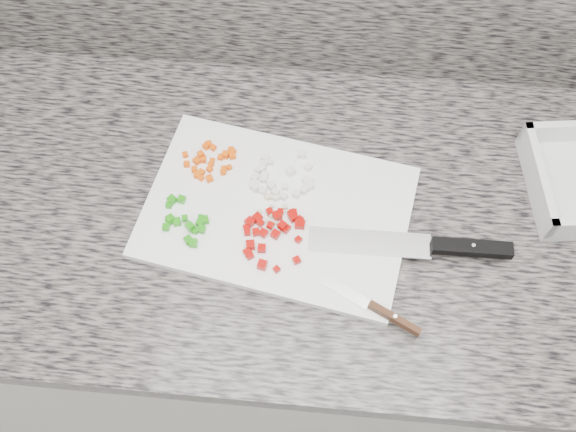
{
  "coord_description": "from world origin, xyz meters",
  "views": [
    {
      "loc": [
        -0.04,
        0.93,
        1.82
      ],
      "look_at": [
        -0.08,
        1.4,
        0.93
      ],
      "focal_mm": 40.0,
      "sensor_mm": 36.0,
      "label": 1
    }
  ],
  "objects": [
    {
      "name": "cabinet",
      "position": [
        0.0,
        1.44,
        0.43
      ],
      "size": [
        3.92,
        0.62,
        0.86
      ],
      "primitive_type": "cube",
      "color": "silver",
      "rests_on": "ground"
    },
    {
      "name": "countertop",
      "position": [
        0.0,
        1.44,
        0.88
      ],
      "size": [
        3.96,
        0.64,
        0.04
      ],
      "primitive_type": "cube",
      "color": "#645E58",
      "rests_on": "cabinet"
    },
    {
      "name": "cutting_board",
      "position": [
        -0.1,
        1.42,
        0.91
      ],
      "size": [
        0.47,
        0.35,
        0.01
      ],
      "primitive_type": "cube",
      "rotation": [
        0.0,
        0.0,
        -0.18
      ],
      "color": "white",
      "rests_on": "countertop"
    },
    {
      "name": "carrot_pile",
      "position": [
        -0.22,
        1.5,
        0.92
      ],
      "size": [
        0.09,
        0.08,
        0.02
      ],
      "color": "#EB5205",
      "rests_on": "cutting_board"
    },
    {
      "name": "onion_pile",
      "position": [
        -0.1,
        1.48,
        0.92
      ],
      "size": [
        0.11,
        0.1,
        0.01
      ],
      "color": "silver",
      "rests_on": "cutting_board"
    },
    {
      "name": "green_pepper_pile",
      "position": [
        -0.25,
        1.39,
        0.92
      ],
      "size": [
        0.07,
        0.09,
        0.02
      ],
      "color": "#1B880C",
      "rests_on": "cutting_board"
    },
    {
      "name": "red_pepper_pile",
      "position": [
        -0.1,
        1.38,
        0.92
      ],
      "size": [
        0.1,
        0.11,
        0.02
      ],
      "color": "#A90602",
      "rests_on": "cutting_board"
    },
    {
      "name": "garlic_pile",
      "position": [
        -0.11,
        1.42,
        0.92
      ],
      "size": [
        0.05,
        0.06,
        0.01
      ],
      "color": "beige",
      "rests_on": "cutting_board"
    },
    {
      "name": "chef_knife",
      "position": [
        0.15,
        1.38,
        0.92
      ],
      "size": [
        0.32,
        0.05,
        0.02
      ],
      "rotation": [
        0.0,
        0.0,
        0.01
      ],
      "color": "silver",
      "rests_on": "cutting_board"
    },
    {
      "name": "paring_knife",
      "position": [
        0.07,
        1.26,
        0.92
      ],
      "size": [
        0.16,
        0.09,
        0.02
      ],
      "rotation": [
        0.0,
        0.0,
        -0.48
      ],
      "color": "silver",
      "rests_on": "cutting_board"
    }
  ]
}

